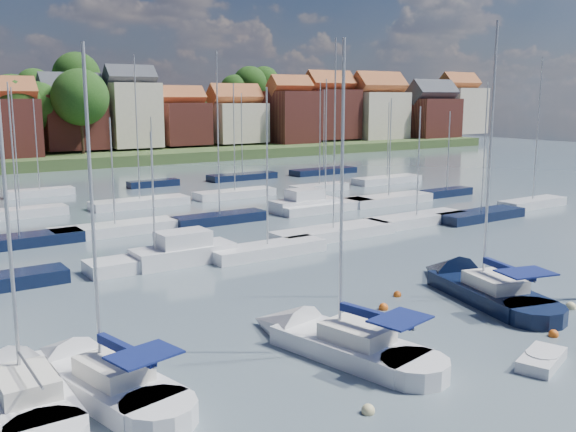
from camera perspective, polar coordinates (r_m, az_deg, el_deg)
ground at (r=64.79m, az=-12.45°, el=0.28°), size 260.00×260.00×0.00m
sailboat_left at (r=27.16m, az=-16.96°, el=-13.49°), size 4.91×10.80×14.26m
sailboat_centre at (r=29.59m, az=3.45°, el=-11.00°), size 5.07×11.21×14.78m
sailboat_navy at (r=39.09m, az=16.05°, el=-6.03°), size 6.05×12.36×16.53m
sailboat_far at (r=27.13m, az=-22.89°, el=-13.96°), size 2.75×10.35×13.76m
tender at (r=29.85m, az=21.62°, el=-11.80°), size 3.21×2.25×0.63m
buoy_b at (r=24.31m, az=7.13°, el=-17.00°), size 0.50×0.50×0.50m
buoy_c at (r=27.71m, az=7.22°, el=-13.42°), size 0.43×0.43×0.43m
buoy_d at (r=33.50m, az=22.52°, el=-9.86°), size 0.48×0.48×0.48m
buoy_e at (r=37.45m, az=9.69°, el=-7.06°), size 0.45×0.45×0.45m
buoy_f at (r=38.07m, az=23.83°, el=-7.53°), size 0.54×0.54×0.54m
buoy_g at (r=35.12m, az=8.48°, el=-8.22°), size 0.51×0.51×0.51m
buoy_h at (r=26.25m, az=-19.74°, el=-15.40°), size 0.42×0.42×0.42m
marina_field at (r=61.05m, az=-9.11°, el=0.19°), size 79.62×41.41×15.93m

